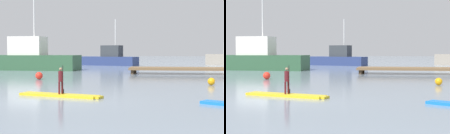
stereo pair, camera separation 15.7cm
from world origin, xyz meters
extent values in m
plane|color=gray|center=(0.00, 0.00, 0.00)|extent=(240.00, 240.00, 0.00)
cube|color=gold|center=(-0.16, 1.44, 0.05)|extent=(3.49, 1.59, 0.10)
cube|color=gold|center=(1.55, 0.95, 0.05)|extent=(0.36, 0.51, 0.09)
cylinder|color=#4C1419|center=(-0.05, 1.52, 0.35)|extent=(0.08, 0.08, 0.51)
cylinder|color=#4C1419|center=(-0.11, 1.31, 0.35)|extent=(0.08, 0.08, 0.51)
cylinder|color=#4C1419|center=(-0.08, 1.41, 0.82)|extent=(0.23, 0.23, 0.42)
sphere|color=#8C664C|center=(-0.08, 1.41, 1.11)|extent=(0.12, 0.12, 0.12)
cylinder|color=black|center=(-0.03, 1.57, 0.67)|extent=(0.03, 0.03, 1.14)
cube|color=black|center=(-0.03, 1.57, 0.19)|extent=(0.07, 0.14, 0.18)
cube|color=#2D5638|center=(-9.28, 21.72, 0.71)|extent=(10.51, 3.59, 1.43)
cube|color=white|center=(-9.01, 21.71, 2.31)|extent=(3.30, 2.46, 1.76)
cylinder|color=silver|center=(-8.37, 21.67, 6.42)|extent=(0.12, 0.12, 6.45)
cube|color=navy|center=(-3.07, 34.22, 0.55)|extent=(7.72, 4.37, 1.11)
cube|color=#33383D|center=(-2.66, 34.08, 1.82)|extent=(2.83, 2.12, 1.42)
cylinder|color=silver|center=(-2.18, 33.92, 4.16)|extent=(0.12, 0.12, 3.27)
cube|color=brown|center=(7.99, 17.47, 0.42)|extent=(13.57, 2.82, 0.18)
cylinder|color=#473828|center=(1.51, 16.36, 0.25)|extent=(0.28, 0.28, 0.51)
cylinder|color=#473828|center=(1.51, 18.58, 0.25)|extent=(0.28, 0.28, 0.51)
sphere|color=red|center=(-3.99, 10.19, 0.24)|extent=(0.48, 0.48, 0.48)
sphere|color=orange|center=(6.53, 7.52, 0.20)|extent=(0.40, 0.40, 0.40)
camera|label=1|loc=(4.12, -13.47, 1.84)|focal=61.36mm
camera|label=2|loc=(4.28, -13.45, 1.84)|focal=61.36mm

